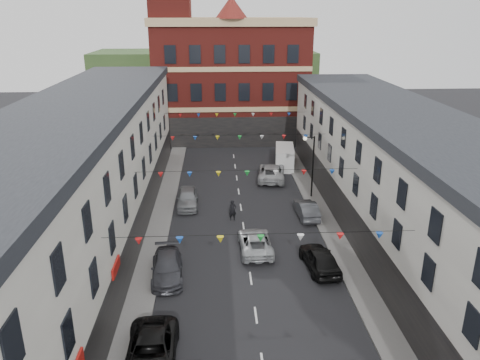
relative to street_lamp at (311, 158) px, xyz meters
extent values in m
plane|color=black|center=(-6.55, -14.00, -3.90)|extent=(160.00, 160.00, 0.00)
cube|color=#605E5B|center=(-13.45, -12.00, -3.83)|extent=(1.80, 64.00, 0.15)
cube|color=#605E5B|center=(0.35, -12.00, -3.83)|extent=(1.80, 64.00, 0.15)
cube|color=beige|center=(-18.35, -13.00, 1.10)|extent=(8.00, 56.00, 10.00)
cube|color=black|center=(-18.35, -13.00, 6.45)|extent=(8.40, 56.00, 0.70)
cube|color=black|center=(-14.30, -13.00, -2.30)|extent=(0.12, 56.00, 3.20)
cube|color=silver|center=(5.25, -13.00, 0.60)|extent=(8.00, 56.00, 9.00)
cube|color=black|center=(5.25, -13.00, 5.45)|extent=(8.40, 56.00, 0.70)
cube|color=black|center=(1.20, -13.00, -2.30)|extent=(0.12, 56.00, 3.20)
cube|color=maroon|center=(-6.55, 24.00, 3.60)|extent=(20.00, 12.00, 15.00)
cube|color=tan|center=(-6.55, 24.00, 11.60)|extent=(20.60, 12.60, 1.00)
cone|color=maroon|center=(-6.55, 19.00, 13.30)|extent=(4.00, 4.00, 2.60)
cube|color=maroon|center=(-14.05, 21.00, 8.10)|extent=(5.00, 5.00, 24.00)
cube|color=#2B4520|center=(-10.55, 48.00, 1.10)|extent=(40.00, 14.00, 10.00)
cylinder|color=black|center=(0.25, 0.00, -0.90)|extent=(0.14, 0.14, 6.00)
cylinder|color=black|center=(-0.15, 0.00, 2.00)|extent=(0.90, 0.10, 0.10)
sphere|color=beige|center=(-0.60, 0.00, 1.90)|extent=(0.36, 0.36, 0.36)
imported|color=black|center=(-12.05, -21.84, -3.15)|extent=(2.66, 5.53, 1.52)
imported|color=#3B3B42|center=(-12.05, -13.51, -3.19)|extent=(2.40, 5.10, 1.44)
imported|color=gray|center=(-11.34, -1.47, -3.10)|extent=(2.06, 4.78, 1.61)
imported|color=black|center=(-1.77, -13.05, -3.11)|extent=(2.40, 4.87, 1.60)
imported|color=#43454A|center=(-1.05, -4.37, -3.20)|extent=(1.70, 4.36, 1.42)
imported|color=#A3A5A8|center=(-2.95, 5.33, -3.09)|extent=(3.44, 6.17, 1.63)
imported|color=#ABAFB3|center=(-5.92, -10.17, -3.21)|extent=(2.44, 5.09, 1.40)
cube|color=silver|center=(-0.95, 9.60, -2.76)|extent=(2.63, 5.39, 2.29)
imported|color=black|center=(-7.38, -4.70, -3.02)|extent=(0.72, 0.55, 1.78)
camera|label=1|loc=(-8.67, -40.79, 12.60)|focal=35.00mm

